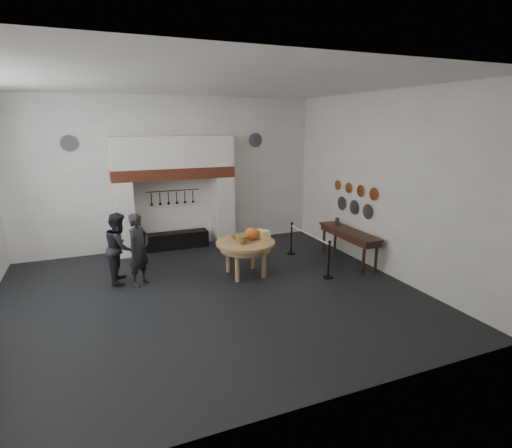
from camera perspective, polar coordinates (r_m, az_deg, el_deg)
name	(u,v)px	position (r m, az deg, el deg)	size (l,w,h in m)	color
floor	(211,295)	(9.11, -6.48, -10.00)	(9.00, 8.00, 0.02)	black
ceiling	(204,82)	(8.35, -7.38, 19.45)	(9.00, 8.00, 0.02)	silver
wall_back	(172,174)	(12.30, -11.96, 7.04)	(9.00, 0.02, 4.50)	white
wall_front	(298,250)	(4.81, 6.07, -3.70)	(9.00, 0.02, 4.50)	white
wall_right	(381,183)	(10.55, 17.46, 5.54)	(0.02, 8.00, 4.50)	white
chimney_pier_left	(124,219)	(11.98, -18.30, 0.73)	(0.55, 0.70, 2.15)	silver
chimney_pier_right	(223,210)	(12.51, -4.74, 1.96)	(0.55, 0.70, 2.15)	silver
hearth_brick_band	(174,173)	(11.95, -11.66, 7.14)	(3.50, 0.72, 0.32)	#9E442B
chimney_hood	(173,152)	(11.90, -11.81, 10.06)	(3.50, 0.70, 0.90)	silver
iron_range	(177,240)	(12.43, -11.25, -2.28)	(1.90, 0.45, 0.50)	black
utensil_rail	(173,191)	(12.30, -11.77, 4.69)	(0.02, 0.02, 1.60)	black
work_table	(245,243)	(9.90, -1.51, -2.71)	(1.47, 1.47, 0.07)	tan
pumpkin	(251,234)	(10.01, -0.65, -1.39)	(0.36, 0.36, 0.31)	#C5661B
cheese_block_big	(265,235)	(10.00, 1.26, -1.62)	(0.22, 0.22, 0.24)	#F5E592
cheese_block_small	(259,233)	(10.26, 0.49, -1.31)	(0.18, 0.18, 0.20)	#EEED8E
wicker_basket	(242,239)	(9.68, -2.03, -2.22)	(0.32, 0.32, 0.22)	olive
bread_loaf	(237,236)	(10.16, -2.75, -1.69)	(0.31, 0.18, 0.13)	olive
visitor_near	(139,250)	(9.70, -16.39, -3.53)	(0.63, 0.41, 1.72)	black
visitor_far	(120,247)	(10.06, -18.90, -3.19)	(0.82, 0.64, 1.69)	black
side_table	(349,232)	(11.10, 13.17, -1.06)	(0.55, 2.20, 0.06)	#371E14
pewter_jug	(337,222)	(11.54, 11.50, 0.33)	(0.12, 0.12, 0.22)	#46454A
copper_pan_a	(374,194)	(10.72, 16.50, 4.12)	(0.34, 0.34, 0.03)	#C6662D
copper_pan_b	(361,191)	(11.15, 14.75, 4.60)	(0.32, 0.32, 0.03)	#C6662D
copper_pan_c	(349,188)	(11.59, 13.12, 5.05)	(0.30, 0.30, 0.03)	#C6662D
copper_pan_d	(338,185)	(12.03, 11.61, 5.46)	(0.28, 0.28, 0.03)	#C6662D
pewter_plate_left	(368,212)	(10.97, 15.67, 1.73)	(0.40, 0.40, 0.03)	#4C4C51
pewter_plate_mid	(354,207)	(11.44, 13.84, 2.34)	(0.40, 0.40, 0.03)	#4C4C51
pewter_plate_right	(342,203)	(11.91, 12.16, 2.90)	(0.40, 0.40, 0.03)	#4C4C51
pewter_plate_back_left	(69,143)	(12.00, -25.14, 10.41)	(0.44, 0.44, 0.03)	#4C4C51
pewter_plate_back_right	(255,140)	(12.95, -0.08, 11.91)	(0.44, 0.44, 0.03)	#4C4C51
barrier_post_near	(329,260)	(10.00, 10.36, -5.12)	(0.05, 0.05, 0.90)	black
barrier_post_far	(291,239)	(11.65, 5.09, -2.16)	(0.05, 0.05, 0.90)	black
barrier_rope	(309,234)	(10.70, 7.59, -1.49)	(0.04, 0.04, 2.00)	silver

